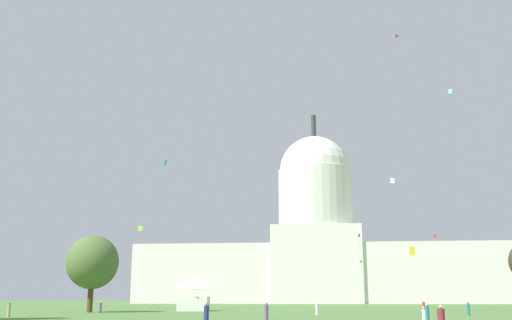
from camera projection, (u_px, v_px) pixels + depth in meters
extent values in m
cube|color=silver|center=(228.00, 274.00, 216.42)|extent=(65.26, 25.03, 20.76)
cube|color=silver|center=(409.00, 274.00, 209.42)|extent=(65.26, 25.03, 20.76)
cube|color=silver|center=(317.00, 265.00, 213.63)|extent=(31.56, 27.53, 27.00)
cylinder|color=silver|center=(315.00, 199.00, 219.16)|extent=(27.27, 27.27, 21.57)
sphere|color=silver|center=(315.00, 171.00, 221.61)|extent=(26.27, 26.27, 26.27)
cylinder|color=#2D3833|center=(314.00, 126.00, 225.59)|extent=(1.80, 1.80, 8.76)
cube|color=white|center=(194.00, 304.00, 95.80)|extent=(5.14, 4.35, 2.29)
pyramid|color=white|center=(194.00, 282.00, 96.59)|extent=(5.40, 4.56, 2.34)
cylinder|color=#4C3823|center=(90.00, 295.00, 88.01)|extent=(0.81, 0.81, 4.97)
ellipsoid|color=#4C6633|center=(92.00, 262.00, 89.13)|extent=(11.05, 11.10, 8.09)
cylinder|color=tan|center=(9.00, 311.00, 66.21)|extent=(0.34, 0.34, 1.41)
sphere|color=brown|center=(9.00, 303.00, 66.40)|extent=(0.22, 0.22, 0.21)
cylinder|color=#703D93|center=(100.00, 308.00, 84.48)|extent=(0.38, 0.38, 1.42)
sphere|color=beige|center=(101.00, 302.00, 84.67)|extent=(0.24, 0.24, 0.21)
cylinder|color=silver|center=(317.00, 310.00, 74.60)|extent=(0.44, 0.44, 1.32)
sphere|color=beige|center=(317.00, 303.00, 74.78)|extent=(0.24, 0.24, 0.22)
cylinder|color=#1E757A|center=(468.00, 309.00, 71.21)|extent=(0.48, 0.48, 1.49)
sphere|color=beige|center=(468.00, 302.00, 71.41)|extent=(0.35, 0.35, 0.25)
cylinder|color=#1E757A|center=(427.00, 315.00, 49.63)|extent=(0.50, 0.50, 1.43)
sphere|color=beige|center=(427.00, 305.00, 49.82)|extent=(0.33, 0.33, 0.23)
cylinder|color=navy|center=(206.00, 314.00, 50.46)|extent=(0.56, 0.56, 1.50)
sphere|color=#A37556|center=(206.00, 304.00, 50.66)|extent=(0.30, 0.30, 0.24)
cylinder|color=#703D93|center=(266.00, 312.00, 58.03)|extent=(0.51, 0.51, 1.44)
sphere|color=#A37556|center=(266.00, 304.00, 58.23)|extent=(0.35, 0.35, 0.25)
sphere|color=beige|center=(440.00, 307.00, 36.52)|extent=(0.30, 0.30, 0.21)
cylinder|color=red|center=(424.00, 307.00, 86.33)|extent=(0.57, 0.57, 1.51)
sphere|color=beige|center=(423.00, 301.00, 86.53)|extent=(0.34, 0.34, 0.25)
cylinder|color=silver|center=(424.00, 317.00, 46.58)|extent=(0.41, 0.41, 1.25)
sphere|color=tan|center=(424.00, 308.00, 46.75)|extent=(0.29, 0.29, 0.23)
pyramid|color=#D1339E|center=(400.00, 39.00, 122.34)|extent=(1.08, 1.80, 0.40)
cube|color=white|center=(393.00, 182.00, 124.99)|extent=(1.38, 1.34, 0.73)
cube|color=white|center=(393.00, 180.00, 125.12)|extent=(1.38, 1.34, 0.73)
cube|color=blue|center=(359.00, 235.00, 160.36)|extent=(0.49, 0.70, 0.92)
cylinder|color=pink|center=(359.00, 241.00, 160.02)|extent=(0.38, 0.18, 2.19)
cube|color=#33BCDB|center=(165.00, 162.00, 116.03)|extent=(0.69, 0.80, 1.11)
cylinder|color=#33BCDB|center=(165.00, 171.00, 115.62)|extent=(0.09, 0.44, 2.49)
cube|color=yellow|center=(412.00, 251.00, 91.17)|extent=(0.93, 0.15, 1.42)
cube|color=#8CD133|center=(140.00, 228.00, 124.27)|extent=(1.07, 0.30, 1.18)
cylinder|color=pink|center=(140.00, 237.00, 123.85)|extent=(0.19, 0.15, 2.56)
cube|color=teal|center=(450.00, 91.00, 139.21)|extent=(1.03, 0.72, 1.21)
cube|color=red|center=(435.00, 237.00, 130.74)|extent=(0.81, 0.76, 0.48)
cube|color=red|center=(435.00, 235.00, 130.83)|extent=(0.81, 0.76, 0.48)
cube|color=green|center=(361.00, 262.00, 183.96)|extent=(0.99, 0.43, 0.84)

